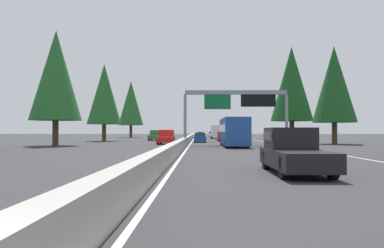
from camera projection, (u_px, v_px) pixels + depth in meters
name	position (u px, v px, depth m)	size (l,w,h in m)	color
ground_plane	(190.00, 142.00, 61.56)	(320.00, 320.00, 0.00)	#2D2D30
median_barrier	(191.00, 137.00, 81.57)	(180.00, 0.56, 0.90)	#9E9B93
shoulder_stripe_right	(254.00, 140.00, 71.33)	(160.00, 0.16, 0.01)	silver
shoulder_stripe_median	(193.00, 140.00, 71.55)	(160.00, 0.16, 0.01)	silver
sign_gantry_overhead	(237.00, 102.00, 47.08)	(0.50, 12.68, 6.65)	gray
pickup_mid_left	(293.00, 150.00, 16.01)	(5.60, 2.00, 1.86)	black
bus_far_right	(233.00, 131.00, 43.31)	(11.50, 2.55, 3.10)	#1E4793
minivan_near_right	(223.00, 135.00, 66.21)	(5.00, 1.95, 1.69)	red
sedan_distant_a	(200.00, 135.00, 108.23)	(4.40, 1.80, 1.47)	maroon
box_truck_near_center	(216.00, 131.00, 88.15)	(8.50, 2.40, 2.95)	white
sedan_far_left	(211.00, 134.00, 121.82)	(4.40, 1.80, 1.47)	white
sedan_distant_b	(200.00, 138.00, 58.41)	(4.40, 1.80, 1.47)	#1E4793
pickup_mid_center	(226.00, 134.00, 109.29)	(5.60, 2.00, 1.86)	white
oncoming_near	(166.00, 137.00, 50.87)	(5.60, 2.00, 1.86)	red
oncoming_far	(155.00, 135.00, 70.04)	(5.60, 2.00, 1.86)	#2D6B38
conifer_right_near	(334.00, 84.00, 50.67)	(5.65, 5.65, 12.85)	#4C3823
conifer_right_mid	(292.00, 84.00, 60.12)	(6.52, 6.52, 14.81)	#4C3823
conifer_left_near	(56.00, 75.00, 44.70)	(5.89, 5.89, 13.38)	#4C3823
conifer_left_mid	(104.00, 94.00, 64.75)	(5.67, 5.67, 12.90)	#4C3823
conifer_left_far	(131.00, 103.00, 99.71)	(6.40, 6.40, 14.54)	#4C3823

